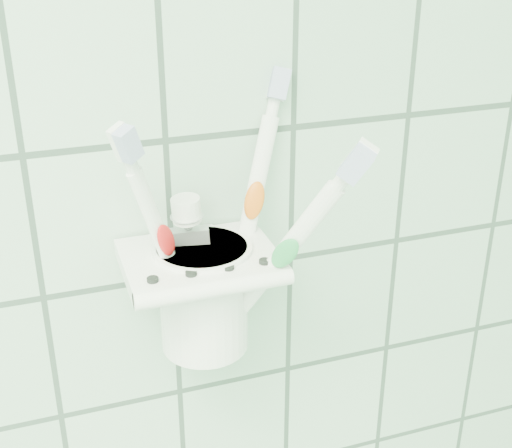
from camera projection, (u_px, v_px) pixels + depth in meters
holder_bracket at (199, 262)px, 0.56m from camera, size 0.12×0.10×0.04m
cup at (203, 292)px, 0.58m from camera, size 0.08×0.08×0.09m
toothbrush_pink at (192, 216)px, 0.56m from camera, size 0.07×0.05×0.21m
toothbrush_blue at (224, 211)px, 0.55m from camera, size 0.07×0.06×0.22m
toothbrush_orange at (219, 210)px, 0.55m from camera, size 0.08×0.10×0.22m
toothpaste_tube at (196, 254)px, 0.58m from camera, size 0.04×0.03×0.13m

